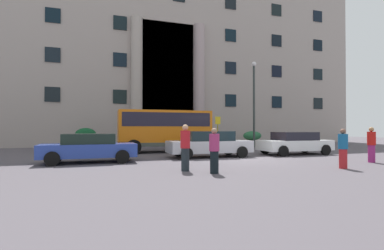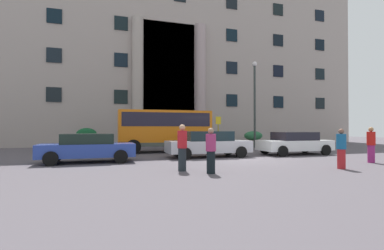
# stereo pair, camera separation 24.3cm
# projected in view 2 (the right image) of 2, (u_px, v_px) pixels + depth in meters

# --- Properties ---
(ground_plane) EXTENTS (80.00, 64.00, 0.12)m
(ground_plane) POSITION_uv_depth(u_px,v_px,m) (244.00, 160.00, 14.79)
(ground_plane) COLOR #4F4950
(office_building_facade) EXTENTS (41.18, 9.78, 20.19)m
(office_building_facade) POSITION_uv_depth(u_px,v_px,m) (169.00, 52.00, 31.58)
(office_building_facade) COLOR #A1948D
(office_building_facade) RESTS_ON ground_plane
(orange_minibus) EXTENTS (6.11, 2.63, 2.77)m
(orange_minibus) POSITION_uv_depth(u_px,v_px,m) (164.00, 128.00, 19.13)
(orange_minibus) COLOR orange
(orange_minibus) RESTS_ON ground_plane
(bus_stop_sign) EXTENTS (0.44, 0.08, 2.52)m
(bus_stop_sign) POSITION_uv_depth(u_px,v_px,m) (218.00, 129.00, 22.40)
(bus_stop_sign) COLOR #A09313
(bus_stop_sign) RESTS_ON ground_plane
(hedge_planter_entrance_right) EXTENTS (1.63, 0.81, 1.63)m
(hedge_planter_entrance_right) POSITION_uv_depth(u_px,v_px,m) (87.00, 139.00, 22.34)
(hedge_planter_entrance_right) COLOR gray
(hedge_planter_entrance_right) RESTS_ON ground_plane
(hedge_planter_far_west) EXTENTS (1.54, 0.83, 1.41)m
(hedge_planter_far_west) POSITION_uv_depth(u_px,v_px,m) (189.00, 139.00, 25.11)
(hedge_planter_far_west) COLOR gray
(hedge_planter_far_west) RESTS_ON ground_plane
(hedge_planter_east) EXTENTS (1.97, 0.93, 1.34)m
(hedge_planter_east) POSITION_uv_depth(u_px,v_px,m) (253.00, 138.00, 26.74)
(hedge_planter_east) COLOR gray
(hedge_planter_east) RESTS_ON ground_plane
(parked_hatchback_near) EXTENTS (4.36, 2.06, 1.36)m
(parked_hatchback_near) POSITION_uv_depth(u_px,v_px,m) (295.00, 143.00, 17.19)
(parked_hatchback_near) COLOR silver
(parked_hatchback_near) RESTS_ON ground_plane
(parked_sedan_far) EXTENTS (4.60, 1.96, 1.43)m
(parked_sedan_far) POSITION_uv_depth(u_px,v_px,m) (208.00, 144.00, 15.67)
(parked_sedan_far) COLOR #B1B0B8
(parked_sedan_far) RESTS_ON ground_plane
(parked_sedan_second) EXTENTS (4.24, 2.03, 1.33)m
(parked_sedan_second) POSITION_uv_depth(u_px,v_px,m) (88.00, 147.00, 13.22)
(parked_sedan_second) COLOR #253D95
(parked_sedan_second) RESTS_ON ground_plane
(scooter_by_planter) EXTENTS (2.01, 0.80, 0.89)m
(scooter_by_planter) POSITION_uv_depth(u_px,v_px,m) (88.00, 149.00, 15.36)
(scooter_by_planter) COLOR black
(scooter_by_planter) RESTS_ON ground_plane
(pedestrian_child_trailing) EXTENTS (0.36, 0.36, 1.57)m
(pedestrian_child_trailing) POSITION_uv_depth(u_px,v_px,m) (341.00, 149.00, 11.12)
(pedestrian_child_trailing) COLOR #AC2025
(pedestrian_child_trailing) RESTS_ON ground_plane
(pedestrian_man_red_shirt) EXTENTS (0.36, 0.36, 1.60)m
(pedestrian_man_red_shirt) POSITION_uv_depth(u_px,v_px,m) (211.00, 151.00, 9.96)
(pedestrian_man_red_shirt) COLOR black
(pedestrian_man_red_shirt) RESTS_ON ground_plane
(pedestrian_woman_dark_dress) EXTENTS (0.36, 0.36, 1.73)m
(pedestrian_woman_dark_dress) POSITION_uv_depth(u_px,v_px,m) (182.00, 147.00, 10.55)
(pedestrian_woman_dark_dress) COLOR #1E262B
(pedestrian_woman_dark_dress) RESTS_ON ground_plane
(pedestrian_man_crossing) EXTENTS (0.36, 0.36, 1.65)m
(pedestrian_man_crossing) POSITION_uv_depth(u_px,v_px,m) (371.00, 145.00, 13.11)
(pedestrian_man_crossing) COLOR #902366
(pedestrian_man_crossing) RESTS_ON ground_plane
(lamppost_plaza_centre) EXTENTS (0.40, 0.40, 7.17)m
(lamppost_plaza_centre) POSITION_uv_depth(u_px,v_px,m) (255.00, 97.00, 23.62)
(lamppost_plaza_centre) COLOR #323A38
(lamppost_plaza_centre) RESTS_ON ground_plane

